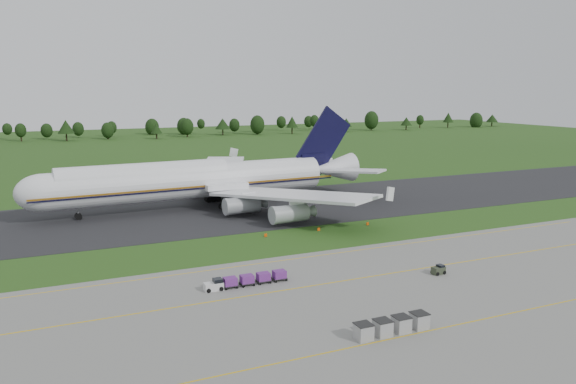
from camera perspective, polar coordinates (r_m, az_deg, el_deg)
name	(u,v)px	position (r m, az deg, el deg)	size (l,w,h in m)	color
ground	(273,243)	(96.93, -1.51, -5.19)	(600.00, 600.00, 0.00)	#224514
apron	(384,314)	(68.48, 9.76, -12.11)	(300.00, 52.00, 0.06)	slate
taxiway	(224,211)	(122.49, -6.57, -1.92)	(300.00, 40.00, 0.08)	black
apron_markings	(354,294)	(73.95, 6.70, -10.26)	(300.00, 30.20, 0.01)	gold
tree_line	(150,127)	(311.63, -13.87, 6.44)	(523.03, 20.74, 11.10)	black
aircraft	(199,180)	(125.66, -9.08, 1.23)	(78.47, 76.50, 22.06)	silver
baggage_train	(245,280)	(76.44, -4.38, -8.92)	(11.60, 1.48, 1.43)	silver
utility_cart	(438,271)	(83.65, 15.03, -7.71)	(1.97, 1.31, 1.03)	#2E3525
uld_row	(392,326)	(63.22, 10.53, -13.21)	(8.97, 1.77, 1.75)	gray
edge_markers	(319,229)	(105.07, 3.14, -3.81)	(21.88, 0.30, 0.60)	#DE4807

